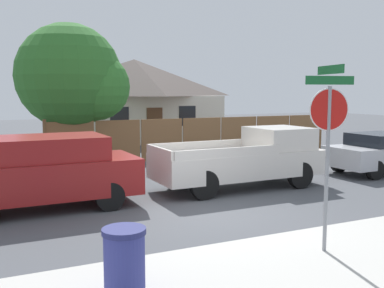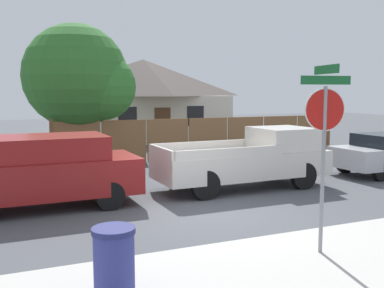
# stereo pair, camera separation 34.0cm
# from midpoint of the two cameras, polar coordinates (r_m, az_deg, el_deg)

# --- Properties ---
(ground_plane) EXTENTS (80.00, 80.00, 0.00)m
(ground_plane) POSITION_cam_midpoint_polar(r_m,az_deg,el_deg) (10.74, 2.78, -8.75)
(ground_plane) COLOR #4C4F54
(sidewalk_strip) EXTENTS (36.00, 3.20, 0.01)m
(sidewalk_strip) POSITION_cam_midpoint_polar(r_m,az_deg,el_deg) (7.84, 14.91, -14.86)
(sidewalk_strip) COLOR beige
(sidewalk_strip) RESTS_ON ground
(wooden_fence) EXTENTS (13.22, 0.12, 1.83)m
(wooden_fence) POSITION_cam_midpoint_polar(r_m,az_deg,el_deg) (19.52, 2.59, 0.80)
(wooden_fence) COLOR brown
(wooden_fence) RESTS_ON ground
(house) EXTENTS (9.36, 7.29, 4.79)m
(house) POSITION_cam_midpoint_polar(r_m,az_deg,el_deg) (27.56, -5.81, 5.85)
(house) COLOR beige
(house) RESTS_ON ground
(oak_tree) EXTENTS (4.33, 4.13, 5.53)m
(oak_tree) POSITION_cam_midpoint_polar(r_m,az_deg,el_deg) (18.44, -13.38, 8.09)
(oak_tree) COLOR brown
(oak_tree) RESTS_ON ground
(red_suv) EXTENTS (4.55, 2.04, 1.78)m
(red_suv) POSITION_cam_midpoint_polar(r_m,az_deg,el_deg) (11.55, -17.56, -3.06)
(red_suv) COLOR maroon
(red_suv) RESTS_ON ground
(orange_pickup) EXTENTS (5.19, 1.93, 1.77)m
(orange_pickup) POSITION_cam_midpoint_polar(r_m,az_deg,el_deg) (13.47, 8.05, -1.90)
(orange_pickup) COLOR silver
(orange_pickup) RESTS_ON ground
(stop_sign) EXTENTS (0.91, 0.82, 3.30)m
(stop_sign) POSITION_cam_midpoint_polar(r_m,az_deg,el_deg) (8.14, 17.61, 2.10)
(stop_sign) COLOR gray
(stop_sign) RESTS_ON ground
(trash_bin) EXTENTS (0.61, 0.61, 0.98)m
(trash_bin) POSITION_cam_midpoint_polar(r_m,az_deg,el_deg) (6.53, -8.35, -14.54)
(trash_bin) COLOR navy
(trash_bin) RESTS_ON ground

